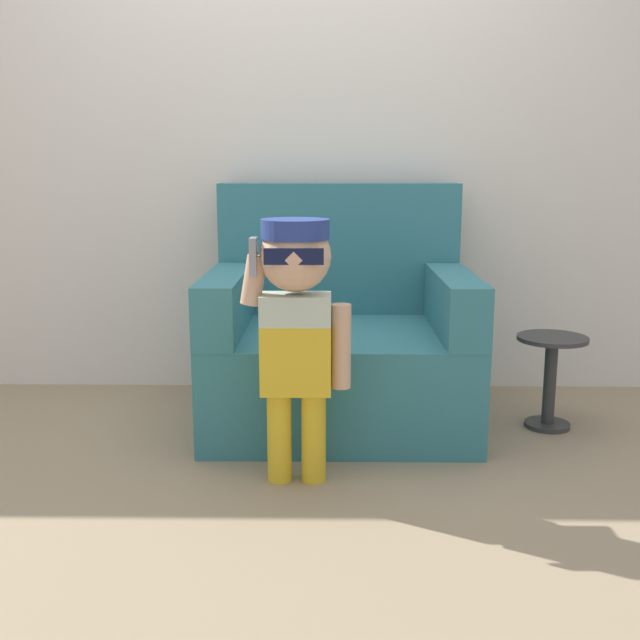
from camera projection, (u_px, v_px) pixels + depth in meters
name	position (u px, v px, depth m)	size (l,w,h in m)	color
ground_plane	(290.00, 428.00, 3.25)	(10.00, 10.00, 0.00)	#998466
wall_back	(295.00, 128.00, 3.65)	(10.00, 0.05, 2.60)	silver
armchair	(339.00, 339.00, 3.35)	(1.13, 0.97, 1.04)	teal
person_child	(296.00, 310.00, 2.59)	(0.39, 0.29, 0.94)	gold
side_table	(550.00, 372.00, 3.22)	(0.30, 0.30, 0.41)	#333333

